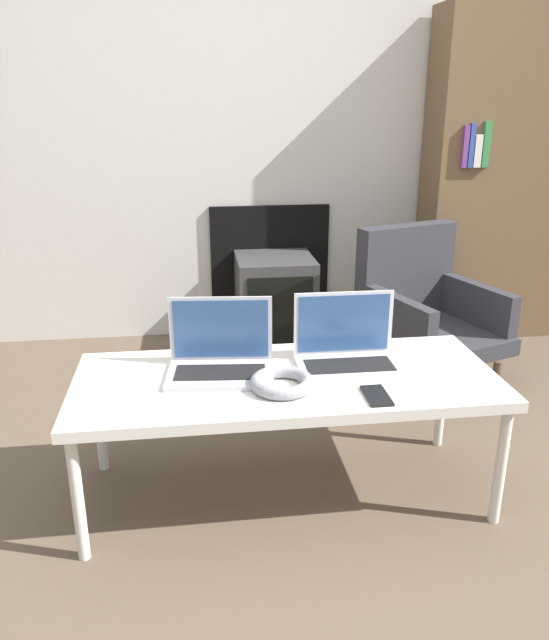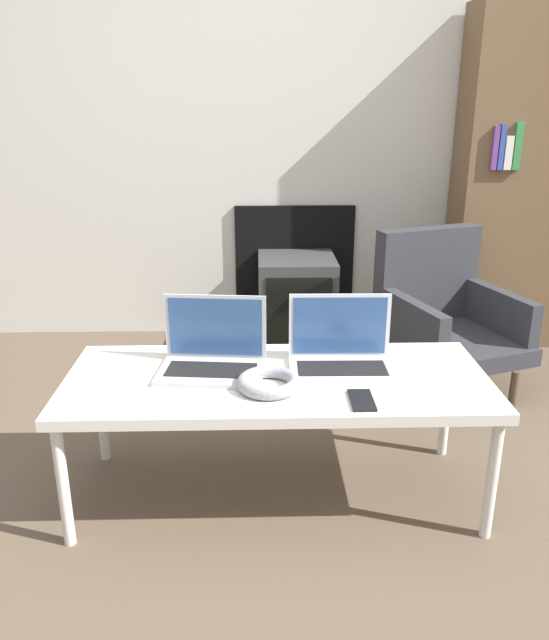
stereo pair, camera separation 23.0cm
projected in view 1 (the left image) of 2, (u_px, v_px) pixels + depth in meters
ground_plane at (305, 566)px, 1.85m from camera, size 14.00×14.00×0.00m
wall_back at (241, 103)px, 3.33m from camera, size 7.00×0.08×2.60m
table at (287, 385)px, 2.06m from camera, size 1.39×0.57×0.45m
laptop_left at (221, 357)px, 2.06m from camera, size 0.37×0.26×0.24m
laptop_right at (347, 350)px, 2.12m from camera, size 0.35×0.23×0.24m
headphones at (282, 382)px, 1.95m from camera, size 0.20×0.20×0.04m
phone at (376, 396)px, 1.90m from camera, size 0.07×0.14×0.01m
tv at (275, 301)px, 3.45m from camera, size 0.42×0.42×0.50m
armchair at (422, 305)px, 3.08m from camera, size 0.70×0.74×0.72m
bookshelf at (500, 180)px, 3.45m from camera, size 0.82×0.32×1.77m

